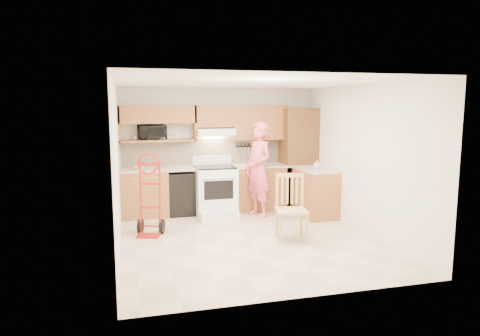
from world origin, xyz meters
name	(u,v)px	position (x,y,z in m)	size (l,w,h in m)	color
floor	(248,240)	(0.00, 0.00, -0.01)	(4.00, 4.50, 0.02)	beige
ceiling	(248,82)	(0.00, 0.00, 2.51)	(4.00, 4.50, 0.02)	white
wall_back	(219,149)	(0.00, 2.26, 1.25)	(4.00, 0.02, 2.50)	white
wall_front	(304,189)	(0.00, -2.26, 1.25)	(4.00, 0.02, 2.50)	white
wall_left	(116,168)	(-2.01, 0.00, 1.25)	(0.02, 4.50, 2.50)	white
wall_right	(362,159)	(2.01, 0.00, 1.25)	(0.02, 4.50, 2.50)	white
backsplash	(219,152)	(0.00, 2.23, 1.20)	(3.92, 0.03, 0.55)	beige
lower_cab_left	(144,194)	(-1.55, 1.95, 0.45)	(0.90, 0.60, 0.90)	#AB743D
dishwasher	(183,193)	(-0.80, 1.95, 0.42)	(0.60, 0.60, 0.85)	black
lower_cab_right	(261,188)	(0.83, 1.95, 0.45)	(1.14, 0.60, 0.90)	#AB743D
countertop_left	(159,169)	(-1.25, 1.95, 0.92)	(1.50, 0.63, 0.04)	#B8AD92
countertop_right	(261,166)	(0.83, 1.95, 0.92)	(1.14, 0.63, 0.04)	#B8AD92
cab_return_right	(315,193)	(1.70, 1.15, 0.45)	(0.60, 1.00, 0.90)	#AB743D
countertop_return	(316,169)	(1.70, 1.15, 0.92)	(0.63, 1.00, 0.04)	#B8AD92
pantry_tall	(298,158)	(1.65, 1.95, 1.05)	(0.70, 0.60, 2.10)	brown
upper_cab_left	(157,114)	(-1.25, 2.08, 1.98)	(1.50, 0.33, 0.34)	#AB743D
upper_shelf_mw	(158,141)	(-1.25, 2.08, 1.47)	(1.50, 0.33, 0.04)	#AB743D
upper_cab_center	(214,116)	(-0.12, 2.08, 1.94)	(0.76, 0.33, 0.44)	#AB743D
upper_cab_right	(259,123)	(0.83, 2.08, 1.80)	(1.14, 0.33, 0.70)	#AB743D
range_hood	(215,132)	(-0.12, 2.02, 1.63)	(0.76, 0.46, 0.14)	white
knife_strip	(245,149)	(0.55, 2.21, 1.24)	(0.40, 0.05, 0.29)	black
microwave	(152,132)	(-1.36, 2.08, 1.64)	(0.52, 0.35, 0.29)	black
range	(216,187)	(-0.19, 1.63, 0.58)	(0.78, 1.03, 1.15)	white
person	(258,170)	(0.59, 1.35, 0.93)	(0.67, 0.44, 1.85)	#E85669
hand_truck	(149,199)	(-1.53, 0.64, 0.62)	(0.49, 0.45, 1.24)	#A81D12
dining_chair	(292,208)	(0.65, -0.25, 0.53)	(0.48, 0.52, 1.06)	tan
soap_bottle	(317,164)	(1.70, 1.11, 1.02)	(0.08, 0.08, 0.17)	white
bowl	(138,168)	(-1.65, 1.95, 0.96)	(0.20, 0.20, 0.05)	white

